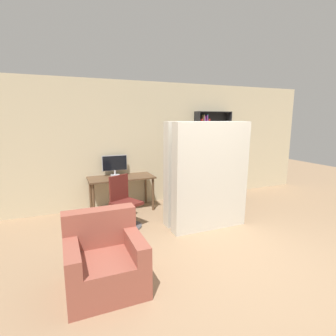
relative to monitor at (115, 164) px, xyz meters
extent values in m
plane|color=#937556|center=(1.07, -2.94, -0.96)|extent=(16.00, 16.00, 0.00)
cube|color=#C6B793|center=(1.07, 0.15, 0.39)|extent=(8.00, 0.06, 2.70)
cube|color=brown|center=(0.09, -0.19, -0.26)|extent=(1.33, 0.62, 0.03)
cylinder|color=brown|center=(-0.52, -0.44, -0.62)|extent=(0.05, 0.05, 0.69)
cylinder|color=brown|center=(0.69, -0.44, -0.62)|extent=(0.05, 0.05, 0.69)
cylinder|color=brown|center=(-0.52, 0.06, -0.62)|extent=(0.05, 0.05, 0.69)
cylinder|color=brown|center=(0.69, 0.06, -0.62)|extent=(0.05, 0.05, 0.69)
cylinder|color=#B7B7BC|center=(0.00, 0.00, -0.23)|extent=(0.20, 0.20, 0.02)
cylinder|color=#B7B7BC|center=(0.00, 0.00, -0.17)|extent=(0.04, 0.04, 0.10)
cube|color=#B7B7BC|center=(0.00, 0.00, 0.03)|extent=(0.53, 0.02, 0.33)
cube|color=black|center=(0.00, 0.00, 0.03)|extent=(0.50, 0.03, 0.30)
cylinder|color=#4C4C51|center=(-0.04, -1.10, -0.95)|extent=(0.52, 0.52, 0.03)
cylinder|color=#4C4C51|center=(-0.04, -1.10, -0.74)|extent=(0.05, 0.05, 0.39)
cube|color=#591E19|center=(-0.04, -1.10, -0.52)|extent=(0.59, 0.59, 0.05)
cube|color=#591E19|center=(-0.12, -0.92, -0.27)|extent=(0.38, 0.21, 0.45)
cube|color=black|center=(1.95, -0.01, 0.08)|extent=(0.02, 0.25, 2.07)
cube|color=black|center=(2.83, -0.01, 0.08)|extent=(0.02, 0.25, 2.07)
cube|color=black|center=(2.39, 0.11, 0.08)|extent=(0.89, 0.02, 2.07)
cube|color=black|center=(2.39, -0.01, -0.95)|extent=(0.86, 0.22, 0.02)
cube|color=black|center=(2.39, -0.01, -0.54)|extent=(0.86, 0.22, 0.02)
cube|color=black|center=(2.39, -0.01, -0.13)|extent=(0.86, 0.22, 0.02)
cube|color=black|center=(2.39, -0.01, 0.28)|extent=(0.86, 0.22, 0.02)
cube|color=black|center=(2.39, -0.01, 0.69)|extent=(0.86, 0.22, 0.02)
cube|color=black|center=(2.39, -0.01, 1.10)|extent=(0.86, 0.22, 0.02)
cube|color=#287A38|center=(1.98, -0.01, -0.82)|extent=(0.02, 0.18, 0.25)
cube|color=orange|center=(2.02, 0.00, -0.78)|extent=(0.03, 0.12, 0.33)
cube|color=teal|center=(2.06, -0.02, -0.82)|extent=(0.04, 0.18, 0.25)
cube|color=orange|center=(2.09, 0.00, -0.81)|extent=(0.02, 0.17, 0.26)
cube|color=brown|center=(2.13, -0.03, -0.82)|extent=(0.04, 0.17, 0.25)
cube|color=silver|center=(2.16, 0.00, -0.82)|extent=(0.04, 0.16, 0.25)
cube|color=gold|center=(2.20, -0.03, -0.81)|extent=(0.02, 0.15, 0.27)
cube|color=brown|center=(2.24, -0.02, -0.77)|extent=(0.04, 0.15, 0.35)
cube|color=silver|center=(2.28, -0.01, -0.82)|extent=(0.04, 0.18, 0.25)
cube|color=brown|center=(1.98, 0.00, -0.37)|extent=(0.03, 0.18, 0.33)
cube|color=silver|center=(2.02, -0.03, -0.41)|extent=(0.04, 0.13, 0.25)
cube|color=#7A2D84|center=(2.06, 0.00, -0.37)|extent=(0.02, 0.16, 0.33)
cube|color=orange|center=(2.09, 0.00, -0.37)|extent=(0.02, 0.13, 0.32)
cube|color=brown|center=(2.13, 0.00, -0.35)|extent=(0.03, 0.17, 0.36)
cube|color=red|center=(2.16, 0.00, -0.39)|extent=(0.03, 0.12, 0.29)
cube|color=silver|center=(2.19, -0.01, -0.35)|extent=(0.02, 0.14, 0.36)
cube|color=teal|center=(2.23, 0.03, -0.37)|extent=(0.02, 0.13, 0.32)
cube|color=gold|center=(1.98, -0.02, 0.05)|extent=(0.02, 0.15, 0.35)
cube|color=silver|center=(2.02, -0.03, 0.04)|extent=(0.04, 0.17, 0.33)
cube|color=#232328|center=(2.05, -0.03, 0.01)|extent=(0.03, 0.17, 0.26)
cube|color=red|center=(2.08, -0.03, 0.04)|extent=(0.03, 0.13, 0.32)
cube|color=#287A38|center=(2.12, -0.01, 0.02)|extent=(0.02, 0.15, 0.27)
cube|color=#1E4C9E|center=(2.16, -0.03, 0.03)|extent=(0.02, 0.14, 0.31)
cube|color=#1E4C9E|center=(2.19, -0.02, 0.01)|extent=(0.02, 0.18, 0.26)
cube|color=#232328|center=(2.22, 0.01, 0.04)|extent=(0.03, 0.17, 0.32)
cube|color=brown|center=(2.25, 0.01, 0.00)|extent=(0.02, 0.15, 0.24)
cube|color=gold|center=(1.98, -0.02, 0.45)|extent=(0.03, 0.17, 0.32)
cube|color=#7A2D84|center=(2.02, -0.04, 0.41)|extent=(0.03, 0.14, 0.24)
cube|color=#287A38|center=(2.06, 0.02, 0.46)|extent=(0.04, 0.14, 0.34)
cube|color=#1E4C9E|center=(2.10, 0.02, 0.42)|extent=(0.03, 0.14, 0.26)
cube|color=#1E4C9E|center=(2.13, 0.01, 0.45)|extent=(0.03, 0.17, 0.32)
cube|color=gold|center=(2.18, -0.01, 0.45)|extent=(0.04, 0.15, 0.32)
cube|color=#287A38|center=(1.98, 0.00, 0.87)|extent=(0.02, 0.17, 0.34)
cube|color=#232328|center=(2.01, 0.02, 0.82)|extent=(0.03, 0.13, 0.24)
cube|color=red|center=(2.05, 0.00, 0.82)|extent=(0.03, 0.16, 0.24)
cube|color=brown|center=(2.09, -0.04, 0.87)|extent=(0.02, 0.15, 0.33)
cube|color=#7A2D84|center=(2.12, -0.01, 0.85)|extent=(0.03, 0.18, 0.29)
cube|color=#287A38|center=(2.15, 0.03, 0.84)|extent=(0.03, 0.13, 0.27)
cube|color=#7A2D84|center=(2.18, -0.03, 0.86)|extent=(0.02, 0.13, 0.32)
cube|color=teal|center=(2.21, 0.02, 0.87)|extent=(0.02, 0.16, 0.34)
cube|color=red|center=(2.25, -0.01, 0.82)|extent=(0.04, 0.16, 0.24)
cube|color=beige|center=(1.30, -1.71, -0.03)|extent=(1.37, 0.26, 1.86)
cube|color=beige|center=(1.98, -1.71, -0.03)|extent=(0.01, 0.27, 1.83)
cube|color=beige|center=(1.30, -1.35, -0.03)|extent=(1.37, 0.25, 1.86)
cube|color=beige|center=(1.98, -1.35, -0.03)|extent=(0.01, 0.25, 1.83)
cube|color=#934C3D|center=(-0.68, -2.69, -0.76)|extent=(0.85, 0.80, 0.40)
cube|color=#934C3D|center=(-0.68, -2.39, -0.34)|extent=(0.85, 0.20, 0.45)
cube|color=#934C3D|center=(-1.03, -2.69, -0.46)|extent=(0.16, 0.80, 0.20)
cube|color=#934C3D|center=(-0.34, -2.69, -0.46)|extent=(0.16, 0.80, 0.20)
camera|label=1|loc=(-1.07, -5.45, 0.95)|focal=28.00mm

